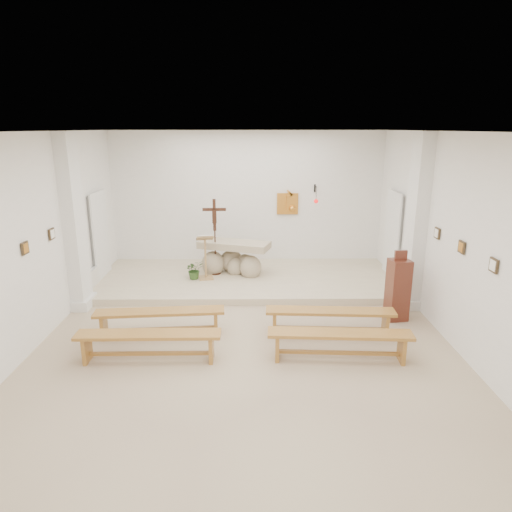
{
  "coord_description": "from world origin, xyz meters",
  "views": [
    {
      "loc": [
        0.13,
        -6.8,
        3.55
      ],
      "look_at": [
        0.2,
        1.6,
        1.19
      ],
      "focal_mm": 32.0,
      "sensor_mm": 36.0,
      "label": 1
    }
  ],
  "objects_px": {
    "lectern": "(205,257)",
    "bench_left_front": "(160,317)",
    "donation_pedestal": "(398,289)",
    "bench_right_second": "(340,339)",
    "bench_left_second": "(149,340)",
    "crucifix_stand": "(215,231)",
    "bench_right_front": "(330,316)",
    "altar": "(233,260)"
  },
  "relations": [
    {
      "from": "lectern",
      "to": "bench_left_front",
      "type": "xyz_separation_m",
      "value": [
        -0.54,
        -2.71,
        -0.33
      ]
    },
    {
      "from": "lectern",
      "to": "donation_pedestal",
      "type": "distance_m",
      "value": 4.34
    },
    {
      "from": "bench_left_front",
      "to": "bench_right_second",
      "type": "distance_m",
      "value": 3.13
    },
    {
      "from": "donation_pedestal",
      "to": "bench_left_second",
      "type": "height_order",
      "value": "donation_pedestal"
    },
    {
      "from": "crucifix_stand",
      "to": "bench_left_second",
      "type": "height_order",
      "value": "crucifix_stand"
    },
    {
      "from": "crucifix_stand",
      "to": "bench_right_front",
      "type": "distance_m",
      "value": 3.9
    },
    {
      "from": "bench_right_front",
      "to": "bench_right_second",
      "type": "height_order",
      "value": "same"
    },
    {
      "from": "lectern",
      "to": "bench_left_second",
      "type": "height_order",
      "value": "lectern"
    },
    {
      "from": "bench_left_front",
      "to": "lectern",
      "type": "bearing_deg",
      "value": 74.24
    },
    {
      "from": "crucifix_stand",
      "to": "bench_left_second",
      "type": "xyz_separation_m",
      "value": [
        -0.74,
        -3.99,
        -0.84
      ]
    },
    {
      "from": "bench_left_second",
      "to": "bench_right_second",
      "type": "relative_size",
      "value": 0.99
    },
    {
      "from": "altar",
      "to": "bench_left_second",
      "type": "bearing_deg",
      "value": -87.85
    },
    {
      "from": "altar",
      "to": "bench_right_second",
      "type": "distance_m",
      "value": 4.44
    },
    {
      "from": "crucifix_stand",
      "to": "lectern",
      "type": "bearing_deg",
      "value": -119.12
    },
    {
      "from": "donation_pedestal",
      "to": "bench_left_second",
      "type": "relative_size",
      "value": 0.6
    },
    {
      "from": "bench_left_front",
      "to": "bench_right_front",
      "type": "bearing_deg",
      "value": -4.41
    },
    {
      "from": "altar",
      "to": "bench_right_second",
      "type": "relative_size",
      "value": 0.79
    },
    {
      "from": "bench_right_second",
      "to": "lectern",
      "type": "bearing_deg",
      "value": 127.42
    },
    {
      "from": "bench_left_second",
      "to": "crucifix_stand",
      "type": "bearing_deg",
      "value": 78.89
    },
    {
      "from": "bench_right_front",
      "to": "lectern",
      "type": "bearing_deg",
      "value": 135.27
    },
    {
      "from": "bench_left_second",
      "to": "altar",
      "type": "bearing_deg",
      "value": 73.32
    },
    {
      "from": "altar",
      "to": "bench_right_second",
      "type": "bearing_deg",
      "value": -47.53
    },
    {
      "from": "bench_right_second",
      "to": "bench_left_second",
      "type": "bearing_deg",
      "value": -176.67
    },
    {
      "from": "altar",
      "to": "bench_left_second",
      "type": "height_order",
      "value": "altar"
    },
    {
      "from": "crucifix_stand",
      "to": "bench_right_second",
      "type": "relative_size",
      "value": 0.8
    },
    {
      "from": "bench_right_front",
      "to": "bench_right_second",
      "type": "bearing_deg",
      "value": -86.83
    },
    {
      "from": "donation_pedestal",
      "to": "bench_left_second",
      "type": "xyz_separation_m",
      "value": [
        -4.38,
        -1.61,
        -0.24
      ]
    },
    {
      "from": "lectern",
      "to": "bench_left_front",
      "type": "relative_size",
      "value": 0.47
    },
    {
      "from": "altar",
      "to": "lectern",
      "type": "height_order",
      "value": "lectern"
    },
    {
      "from": "altar",
      "to": "donation_pedestal",
      "type": "distance_m",
      "value": 4.04
    },
    {
      "from": "altar",
      "to": "donation_pedestal",
      "type": "bearing_deg",
      "value": -18.98
    },
    {
      "from": "bench_left_front",
      "to": "crucifix_stand",
      "type": "bearing_deg",
      "value": 72.02
    },
    {
      "from": "donation_pedestal",
      "to": "crucifix_stand",
      "type": "bearing_deg",
      "value": 138.57
    },
    {
      "from": "lectern",
      "to": "bench_left_front",
      "type": "bearing_deg",
      "value": -112.53
    },
    {
      "from": "crucifix_stand",
      "to": "bench_right_second",
      "type": "xyz_separation_m",
      "value": [
        2.25,
        -3.99,
        -0.84
      ]
    },
    {
      "from": "altar",
      "to": "bench_right_front",
      "type": "relative_size",
      "value": 0.79
    },
    {
      "from": "crucifix_stand",
      "to": "bench_right_front",
      "type": "bearing_deg",
      "value": -54.61
    },
    {
      "from": "bench_left_front",
      "to": "bench_left_second",
      "type": "distance_m",
      "value": 0.91
    },
    {
      "from": "bench_left_second",
      "to": "donation_pedestal",
      "type": "bearing_deg",
      "value": 19.56
    },
    {
      "from": "crucifix_stand",
      "to": "bench_left_front",
      "type": "bearing_deg",
      "value": -104.33
    },
    {
      "from": "donation_pedestal",
      "to": "bench_right_front",
      "type": "xyz_separation_m",
      "value": [
        -1.39,
        -0.7,
        -0.24
      ]
    },
    {
      "from": "lectern",
      "to": "bench_left_front",
      "type": "distance_m",
      "value": 2.78
    }
  ]
}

